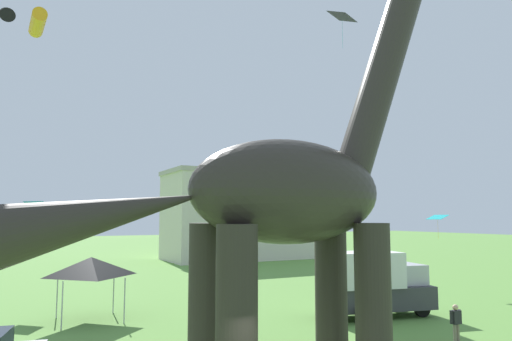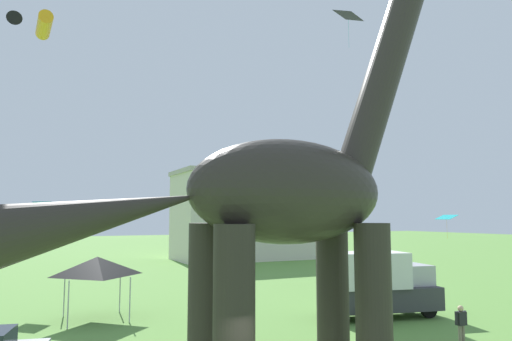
% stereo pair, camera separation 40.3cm
% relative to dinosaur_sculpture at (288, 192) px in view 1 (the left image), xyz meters
% --- Properties ---
extents(dinosaur_sculpture, '(15.05, 3.19, 15.74)m').
position_rel_dinosaur_sculpture_xyz_m(dinosaur_sculpture, '(0.00, 0.00, 0.00)').
color(dinosaur_sculpture, '#2D2823').
rests_on(dinosaur_sculpture, ground_plane).
extents(parked_box_truck, '(5.93, 3.31, 3.20)m').
position_rel_dinosaur_sculpture_xyz_m(parked_box_truck, '(8.69, 6.05, -4.04)').
color(parked_box_truck, '#38383D').
rests_on(parked_box_truck, ground_plane).
extents(person_near_flyer, '(0.55, 0.24, 1.48)m').
position_rel_dinosaur_sculpture_xyz_m(person_near_flyer, '(8.27, 0.91, -4.79)').
color(person_near_flyer, '#6B6056').
rests_on(person_near_flyer, ground_plane).
extents(festival_canopy_tent, '(3.15, 3.15, 3.00)m').
position_rel_dinosaur_sculpture_xyz_m(festival_canopy_tent, '(-3.97, 11.70, -3.15)').
color(festival_canopy_tent, '#B2B2B7').
rests_on(festival_canopy_tent, ground_plane).
extents(kite_far_left, '(2.00, 2.34, 0.68)m').
position_rel_dinosaur_sculpture_xyz_m(kite_far_left, '(-7.09, 11.32, 8.35)').
color(kite_far_left, orange).
extents(kite_mid_right, '(1.69, 1.66, 0.51)m').
position_rel_dinosaur_sculpture_xyz_m(kite_mid_right, '(-6.14, 18.23, -0.10)').
color(kite_mid_right, '#287AE5').
extents(kite_mid_left, '(2.15, 1.91, 2.28)m').
position_rel_dinosaur_sculpture_xyz_m(kite_mid_left, '(10.14, 9.97, 11.64)').
color(kite_mid_left, black).
extents(kite_apex, '(0.96, 1.30, 1.63)m').
position_rel_dinosaur_sculpture_xyz_m(kite_apex, '(18.67, 10.69, -0.77)').
color(kite_apex, '#19B2B7').
extents(background_building_block, '(18.96, 8.52, 10.32)m').
position_rel_dinosaur_sculpture_xyz_m(background_building_block, '(17.26, 38.18, -0.52)').
color(background_building_block, beige).
rests_on(background_building_block, ground_plane).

